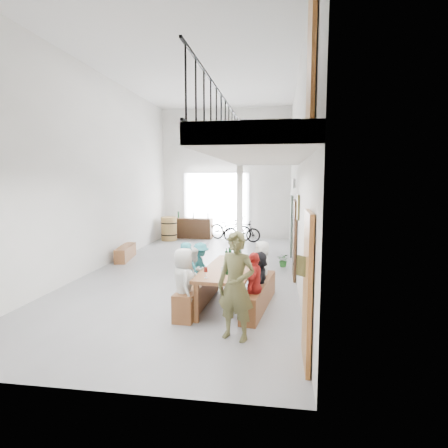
% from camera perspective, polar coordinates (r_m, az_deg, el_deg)
% --- Properties ---
extents(floor, '(12.00, 12.00, 0.00)m').
position_cam_1_polar(floor, '(10.50, -4.50, -7.10)').
color(floor, slate).
rests_on(floor, ground).
extents(room_walls, '(12.00, 12.00, 12.00)m').
position_cam_1_polar(room_walls, '(10.25, -4.69, 12.58)').
color(room_walls, white).
rests_on(room_walls, ground).
extents(gateway_portal, '(2.80, 0.08, 2.80)m').
position_cam_1_polar(gateway_portal, '(16.14, -1.19, 2.82)').
color(gateway_portal, white).
rests_on(gateway_portal, ground).
extents(right_wall_decor, '(0.07, 8.28, 5.07)m').
position_cam_1_polar(right_wall_decor, '(8.11, 11.22, 1.18)').
color(right_wall_decor, '#A6672B').
rests_on(right_wall_decor, ground).
extents(balcony, '(1.52, 5.62, 4.00)m').
position_cam_1_polar(balcony, '(6.83, 5.79, 10.50)').
color(balcony, silver).
rests_on(balcony, ground).
extents(tasting_table, '(1.09, 2.35, 0.79)m').
position_cam_1_polar(tasting_table, '(7.47, 0.86, -7.24)').
color(tasting_table, brown).
rests_on(tasting_table, ground).
extents(bench_inner, '(0.48, 2.23, 0.51)m').
position_cam_1_polar(bench_inner, '(7.67, -3.97, -10.37)').
color(bench_inner, brown).
rests_on(bench_inner, ground).
extents(bench_wall, '(0.58, 2.19, 0.50)m').
position_cam_1_polar(bench_wall, '(7.53, 5.46, -10.75)').
color(bench_wall, brown).
rests_on(bench_wall, ground).
extents(tableware, '(0.58, 1.62, 0.35)m').
position_cam_1_polar(tableware, '(7.44, 1.09, -5.44)').
color(tableware, black).
rests_on(tableware, tasting_table).
extents(side_bench, '(0.58, 1.56, 0.43)m').
position_cam_1_polar(side_bench, '(12.28, -14.78, -4.24)').
color(side_bench, brown).
rests_on(side_bench, ground).
extents(oak_barrel, '(0.66, 0.66, 0.98)m').
position_cam_1_polar(oak_barrel, '(15.69, -8.37, -0.71)').
color(oak_barrel, olive).
rests_on(oak_barrel, ground).
extents(serving_counter, '(1.67, 0.58, 0.87)m').
position_cam_1_polar(serving_counter, '(16.14, -4.72, -0.65)').
color(serving_counter, '#3D2614').
rests_on(serving_counter, ground).
extents(counter_bottles, '(1.39, 0.22, 0.28)m').
position_cam_1_polar(counter_bottles, '(16.09, -4.73, 1.38)').
color(counter_bottles, black).
rests_on(counter_bottles, serving_counter).
extents(guest_left_a, '(0.62, 0.74, 1.31)m').
position_cam_1_polar(guest_left_a, '(6.83, -6.15, -9.07)').
color(guest_left_a, beige).
rests_on(guest_left_a, ground).
extents(guest_left_b, '(0.36, 0.50, 1.28)m').
position_cam_1_polar(guest_left_b, '(7.56, -5.46, -7.60)').
color(guest_left_b, '#246F78').
rests_on(guest_left_b, ground).
extents(guest_left_c, '(0.56, 0.63, 1.10)m').
position_cam_1_polar(guest_left_c, '(7.99, -4.56, -7.47)').
color(guest_left_c, beige).
rests_on(guest_left_c, ground).
extents(guest_left_d, '(0.56, 0.80, 1.12)m').
position_cam_1_polar(guest_left_d, '(8.45, -3.65, -6.61)').
color(guest_left_d, '#246F78').
rests_on(guest_left_d, ground).
extents(guest_right_a, '(0.42, 0.76, 1.23)m').
position_cam_1_polar(guest_right_a, '(6.86, 4.62, -9.34)').
color(guest_right_a, '#B1211E').
rests_on(guest_right_a, ground).
extents(guest_right_b, '(0.41, 1.06, 1.12)m').
position_cam_1_polar(guest_right_b, '(7.47, 5.34, -8.42)').
color(guest_right_b, black).
rests_on(guest_right_b, ground).
extents(guest_right_c, '(0.57, 0.69, 1.23)m').
position_cam_1_polar(guest_right_c, '(8.09, 5.78, -6.86)').
color(guest_right_c, beige).
rests_on(guest_right_c, ground).
extents(host_standing, '(0.73, 0.59, 1.72)m').
position_cam_1_polar(host_standing, '(5.94, 1.84, -9.43)').
color(host_standing, brown).
rests_on(host_standing, ground).
extents(potted_plant, '(0.43, 0.40, 0.39)m').
position_cam_1_polar(potted_plant, '(11.00, 9.08, -5.47)').
color(potted_plant, '#185015').
rests_on(potted_plant, ground).
extents(bicycle_near, '(2.04, 1.31, 1.01)m').
position_cam_1_polar(bicycle_near, '(15.58, 0.99, -0.63)').
color(bicycle_near, black).
rests_on(bicycle_near, ground).
extents(bicycle_far, '(1.53, 0.52, 0.91)m').
position_cam_1_polar(bicycle_far, '(15.09, 2.72, -1.08)').
color(bicycle_far, black).
rests_on(bicycle_far, ground).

